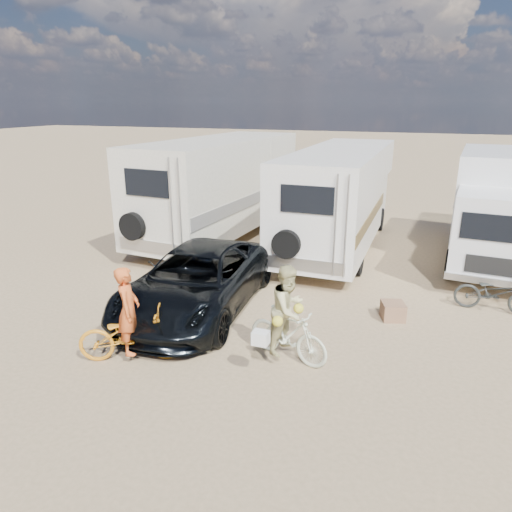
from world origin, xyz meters
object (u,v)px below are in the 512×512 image
at_px(rider_woman, 288,318).
at_px(cooler, 238,261).
at_px(rider_man, 129,319).
at_px(bike_parked, 495,293).
at_px(bike_man, 131,335).
at_px(bike_woman, 288,334).
at_px(rv_main, 340,199).
at_px(rv_left, 219,190).
at_px(dark_suv, 197,280).
at_px(crate, 393,311).
at_px(box_truck, 494,210).

height_order(rider_woman, cooler, rider_woman).
distance_m(rider_man, bike_parked, 8.20).
height_order(bike_man, bike_woman, bike_woman).
bearing_deg(rv_main, rv_left, -172.17).
distance_m(rv_main, bike_man, 9.08).
bearing_deg(cooler, bike_parked, -18.01).
bearing_deg(dark_suv, rv_left, 105.73).
xyz_separation_m(rider_woman, crate, (1.73, 2.48, -0.66)).
relative_size(rider_woman, bike_parked, 0.97).
bearing_deg(rider_man, rider_woman, -92.81).
height_order(bike_woman, crate, bike_woman).
bearing_deg(bike_man, bike_parked, -78.26).
distance_m(bike_woman, crate, 3.04).
distance_m(rv_main, crate, 5.84).
height_order(rv_main, bike_man, rv_main).
bearing_deg(crate, bike_man, -141.60).
relative_size(box_truck, crate, 13.30).
distance_m(rv_main, cooler, 4.22).
height_order(dark_suv, bike_man, dark_suv).
relative_size(rider_man, cooler, 2.86).
bearing_deg(rv_left, rider_man, -72.40).
xyz_separation_m(rv_left, dark_suv, (2.06, -5.71, -1.00)).
bearing_deg(bike_parked, rider_man, 128.55).
distance_m(bike_parked, crate, 2.50).
distance_m(box_truck, dark_suv, 9.13).
xyz_separation_m(rv_left, bike_parked, (8.58, -3.38, -1.27)).
relative_size(rv_left, bike_parked, 4.50).
bearing_deg(rv_left, bike_parked, -17.26).
bearing_deg(dark_suv, bike_parked, 15.50).
distance_m(rv_main, bike_woman, 7.76).
distance_m(dark_suv, rider_man, 2.47).
relative_size(rv_left, rider_man, 4.67).
distance_m(box_truck, rider_man, 11.01).
height_order(rv_main, rv_left, rv_left).
distance_m(rider_woman, cooler, 5.26).
bearing_deg(bike_parked, cooler, 87.04).
bearing_deg(bike_parked, bike_man, 128.55).
distance_m(rv_main, dark_suv, 6.66).
bearing_deg(dark_suv, rider_man, -97.08).
height_order(rv_main, crate, rv_main).
height_order(rv_left, rider_woman, rv_left).
relative_size(bike_woman, rider_woman, 1.01).
xyz_separation_m(rv_left, bike_man, (1.94, -8.18, -1.22)).
relative_size(dark_suv, bike_parked, 3.01).
height_order(bike_man, crate, bike_man).
height_order(cooler, crate, cooler).
bearing_deg(rider_man, bike_parked, -78.26).
height_order(rider_man, bike_parked, rider_man).
relative_size(rv_left, bike_woman, 4.60).
distance_m(bike_woman, rider_woman, 0.34).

